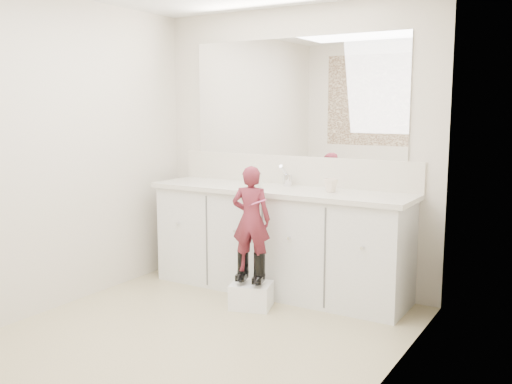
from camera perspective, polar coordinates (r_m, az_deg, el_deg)
The scene contains 16 objects.
floor at distance 4.00m, azimuth -6.50°, elevation -14.48°, with size 3.00×3.00×0.00m, color #978762.
wall_back at distance 4.97m, azimuth 3.87°, elevation 4.33°, with size 2.60×2.60×0.00m, color beige.
wall_left at distance 4.62m, azimuth -19.70°, elevation 3.53°, with size 3.00×3.00×0.00m, color beige.
wall_right at distance 3.09m, azimuth 12.63°, elevation 1.62°, with size 3.00×3.00×0.00m, color beige.
vanity_cabinet at distance 4.85m, azimuth 2.28°, elevation -5.04°, with size 2.20×0.55×0.85m, color silver.
countertop at distance 4.75m, azimuth 2.23°, elevation 0.14°, with size 2.28×0.58×0.04m, color beige.
backsplash at distance 4.97m, azimuth 3.77°, elevation 2.19°, with size 2.28×0.03×0.25m, color beige.
mirror at distance 4.95m, azimuth 3.85°, elevation 9.41°, with size 2.00×0.02×1.00m, color white.
faucet at distance 4.89m, azimuth 3.17°, elevation 1.20°, with size 0.08×0.08×0.10m, color silver.
cup at distance 4.57m, azimuth 7.50°, elevation 0.66°, with size 0.11×0.11×0.11m, color beige.
soap_bottle at distance 4.79m, azimuth -0.15°, elevation 1.60°, with size 0.09×0.09×0.19m, color beige.
step_stool at distance 4.54m, azimuth -0.48°, elevation -10.30°, with size 0.31×0.26×0.20m, color white.
boot_left at distance 4.51m, azimuth -1.30°, elevation -7.41°, with size 0.09×0.17×0.26m, color black, non-canonical shape.
boot_right at distance 4.43m, azimuth 0.35°, elevation -7.69°, with size 0.09×0.17×0.26m, color black, non-canonical shape.
toddler at distance 4.38m, azimuth -0.49°, elevation -2.72°, with size 0.30×0.20×0.82m, color #9E3043.
toothbrush at distance 4.30m, azimuth 0.15°, elevation -1.05°, with size 0.01×0.01×0.14m, color pink.
Camera 1 is at (2.26, -2.91, 1.56)m, focal length 40.00 mm.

